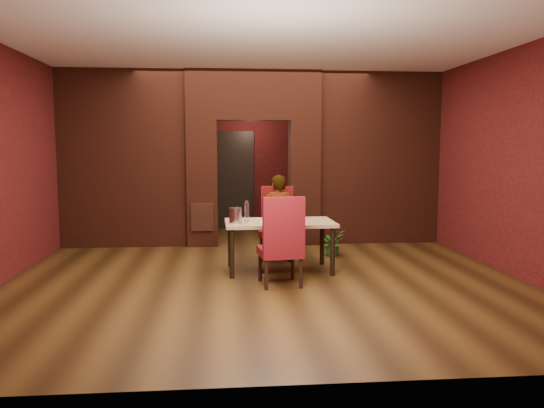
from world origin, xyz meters
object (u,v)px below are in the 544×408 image
(wine_glass_a, at_px, (275,214))
(wine_glass_b, at_px, (286,214))
(chair_far, at_px, (276,223))
(potted_plant, at_px, (332,243))
(person_seated, at_px, (278,218))
(wine_bucket, at_px, (235,215))
(chair_near, at_px, (280,240))
(wine_glass_c, at_px, (298,213))
(water_bottle, at_px, (247,211))
(dining_table, at_px, (280,246))

(wine_glass_a, relative_size, wine_glass_b, 0.84)
(chair_far, bearing_deg, potted_plant, 19.42)
(person_seated, bearing_deg, wine_bucket, 55.85)
(chair_far, height_order, potted_plant, chair_far)
(wine_glass_a, bearing_deg, chair_near, -91.27)
(wine_glass_a, height_order, wine_glass_c, wine_glass_c)
(wine_glass_b, bearing_deg, person_seated, 92.81)
(chair_near, bearing_deg, potted_plant, -127.17)
(chair_far, distance_m, water_bottle, 0.99)
(wine_glass_b, relative_size, water_bottle, 0.71)
(person_seated, xyz_separation_m, wine_bucket, (-0.70, -0.92, 0.16))
(person_seated, relative_size, potted_plant, 3.15)
(dining_table, bearing_deg, wine_glass_c, 5.91)
(chair_far, xyz_separation_m, chair_near, (-0.11, -1.62, 0.01))
(wine_glass_a, xyz_separation_m, wine_glass_c, (0.33, -0.03, 0.02))
(wine_glass_b, relative_size, potted_plant, 0.50)
(chair_near, distance_m, wine_glass_c, 0.92)
(chair_near, relative_size, wine_glass_c, 5.24)
(chair_far, bearing_deg, water_bottle, -113.99)
(wine_glass_c, height_order, potted_plant, wine_glass_c)
(dining_table, distance_m, water_bottle, 0.71)
(dining_table, xyz_separation_m, potted_plant, (1.00, 1.02, -0.15))
(water_bottle, height_order, potted_plant, water_bottle)
(wine_glass_b, xyz_separation_m, water_bottle, (-0.56, 0.07, 0.04))
(chair_near, xyz_separation_m, water_bottle, (-0.40, 0.84, 0.30))
(chair_near, bearing_deg, wine_bucket, -53.95)
(chair_far, bearing_deg, wine_glass_a, -87.58)
(chair_far, bearing_deg, person_seated, -71.40)
(person_seated, xyz_separation_m, wine_glass_b, (0.04, -0.78, 0.16))
(wine_glass_a, xyz_separation_m, potted_plant, (1.05, 0.96, -0.61))
(wine_bucket, bearing_deg, wine_glass_b, 10.99)
(wine_glass_a, xyz_separation_m, wine_glass_b, (0.14, -0.07, 0.02))
(wine_glass_c, bearing_deg, wine_bucket, -168.57)
(chair_near, height_order, person_seated, person_seated)
(water_bottle, bearing_deg, wine_glass_a, -0.30)
(chair_near, distance_m, water_bottle, 0.98)
(chair_near, relative_size, wine_glass_a, 6.49)
(chair_far, relative_size, wine_glass_b, 5.38)
(chair_far, xyz_separation_m, wine_bucket, (-0.68, -1.00, 0.26))
(wine_bucket, bearing_deg, chair_far, 55.63)
(chair_far, distance_m, person_seated, 0.13)
(chair_far, relative_size, wine_glass_a, 6.39)
(wine_glass_c, bearing_deg, dining_table, -172.89)
(dining_table, xyz_separation_m, wine_bucket, (-0.65, -0.15, 0.48))
(person_seated, bearing_deg, wine_glass_b, 95.73)
(chair_near, bearing_deg, dining_table, -101.85)
(wine_glass_a, height_order, potted_plant, wine_glass_a)
(potted_plant, bearing_deg, person_seated, -165.22)
(wine_glass_b, bearing_deg, wine_bucket, -169.01)
(chair_far, bearing_deg, wine_glass_b, -77.36)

